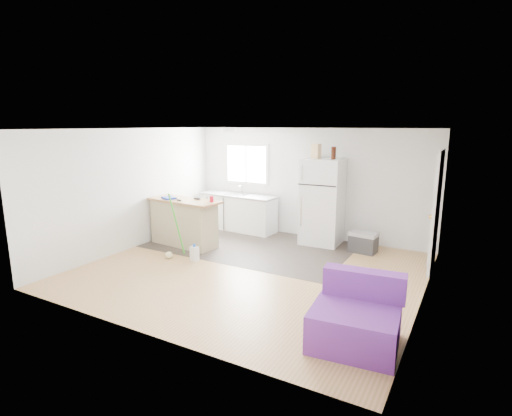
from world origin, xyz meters
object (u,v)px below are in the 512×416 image
at_px(cardboard_box, 316,151).
at_px(mop, 171,246).
at_px(blue_tray, 169,198).
at_px(bottle_left, 333,153).
at_px(refrigerator, 322,202).
at_px(red_cup, 212,199).
at_px(kitchen_cabinets, 238,212).
at_px(peninsula, 184,222).
at_px(purple_seat, 356,319).
at_px(cleaner_jug, 195,254).
at_px(cooler, 363,242).
at_px(bottle_right, 334,153).

bearing_deg(cardboard_box, mop, -131.06).
bearing_deg(blue_tray, bottle_left, 26.64).
relative_size(refrigerator, red_cup, 14.92).
height_order(kitchen_cabinets, peninsula, kitchen_cabinets).
height_order(purple_seat, cleaner_jug, purple_seat).
bearing_deg(mop, cardboard_box, 62.09).
height_order(mop, blue_tray, mop).
xyz_separation_m(peninsula, mop, (0.32, -0.78, -0.26)).
distance_m(cooler, blue_tray, 4.03).
height_order(refrigerator, blue_tray, refrigerator).
relative_size(blue_tray, bottle_left, 1.20).
relative_size(cooler, purple_seat, 0.54).
distance_m(blue_tray, cardboard_box, 3.17).
height_order(refrigerator, mop, refrigerator).
xyz_separation_m(kitchen_cabinets, cleaner_jug, (0.48, -2.31, -0.29)).
relative_size(refrigerator, purple_seat, 1.73).
distance_m(purple_seat, bottle_left, 4.10).
relative_size(kitchen_cabinets, cardboard_box, 6.50).
relative_size(refrigerator, blue_tray, 5.97).
height_order(red_cup, bottle_left, bottle_left).
relative_size(purple_seat, cleaner_jug, 3.19).
bearing_deg(kitchen_cabinets, mop, -86.42).
relative_size(peninsula, cooler, 2.89).
xyz_separation_m(cleaner_jug, blue_tray, (-1.11, 0.62, 0.85)).
distance_m(bottle_left, bottle_right, 0.07).
xyz_separation_m(kitchen_cabinets, bottle_right, (2.34, -0.13, 1.48)).
height_order(cleaner_jug, bottle_right, bottle_right).
bearing_deg(purple_seat, cooler, 97.33).
xyz_separation_m(red_cup, bottle_left, (2.00, 1.36, 0.89)).
bearing_deg(peninsula, cooler, 27.11).
bearing_deg(bottle_left, refrigerator, 153.66).
bearing_deg(kitchen_cabinets, blue_tray, -106.86).
xyz_separation_m(mop, bottle_right, (2.34, 2.27, 1.68)).
height_order(red_cup, blue_tray, red_cup).
bearing_deg(mop, bottle_right, 57.25).
relative_size(kitchen_cabinets, refrigerator, 1.09).
distance_m(cleaner_jug, cardboard_box, 3.19).
xyz_separation_m(blue_tray, bottle_left, (2.97, 1.49, 0.93)).
bearing_deg(cardboard_box, cooler, -7.06).
distance_m(kitchen_cabinets, bottle_left, 2.78).
xyz_separation_m(kitchen_cabinets, refrigerator, (2.12, -0.09, 0.46)).
bearing_deg(peninsula, mop, -62.17).
xyz_separation_m(cooler, purple_seat, (0.78, -3.38, 0.08)).
relative_size(kitchen_cabinets, cleaner_jug, 6.00).
bearing_deg(cleaner_jug, peninsula, 144.19).
height_order(purple_seat, cardboard_box, cardboard_box).
distance_m(red_cup, bottle_left, 2.57).
bearing_deg(mop, red_cup, 80.67).
height_order(blue_tray, bottle_left, bottle_left).
distance_m(refrigerator, mop, 3.21).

